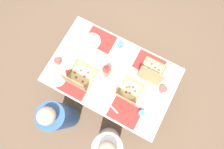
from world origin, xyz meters
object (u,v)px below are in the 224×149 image
(pizza_box_center, at_px, (80,77))
(pizza_box_corner_right, at_px, (129,92))
(cup_spare, at_px, (141,113))
(cup_clear_left, at_px, (58,61))
(soda_bottle, at_px, (106,71))
(diner_left_seat, at_px, (108,143))
(cup_clear_right, at_px, (120,44))
(cup_red, at_px, (163,89))
(plate_far_right, at_px, (119,60))
(plate_middle, at_px, (57,78))
(plate_near_left, at_px, (92,41))
(diner_right_seat, at_px, (61,116))
(pizza_box_corner_left, at_px, (151,72))

(pizza_box_center, bearing_deg, pizza_box_corner_right, -168.97)
(cup_spare, distance_m, cup_clear_left, 1.16)
(soda_bottle, bearing_deg, cup_clear_left, 14.25)
(cup_spare, xyz_separation_m, diner_left_seat, (0.17, 0.49, -0.26))
(pizza_box_corner_right, bearing_deg, cup_clear_right, -52.61)
(pizza_box_corner_right, bearing_deg, cup_red, -147.59)
(cup_clear_right, height_order, cup_clear_left, same)
(cup_red, height_order, diner_left_seat, diner_left_seat)
(plate_far_right, distance_m, diner_left_seat, 1.03)
(plate_far_right, distance_m, soda_bottle, 0.26)
(plate_middle, distance_m, plate_far_right, 0.78)
(plate_near_left, relative_size, plate_far_right, 1.12)
(plate_far_right, distance_m, cup_clear_left, 0.74)
(cup_clear_left, bearing_deg, cup_clear_right, -136.08)
(soda_bottle, height_order, diner_left_seat, diner_left_seat)
(plate_far_right, bearing_deg, diner_right_seat, 70.60)
(pizza_box_corner_left, xyz_separation_m, soda_bottle, (0.47, 0.26, 0.08))
(pizza_box_center, xyz_separation_m, plate_near_left, (0.11, -0.47, -0.04))
(pizza_box_corner_right, distance_m, cup_red, 0.40)
(pizza_box_corner_left, bearing_deg, pizza_box_corner_right, 69.27)
(pizza_box_corner_right, bearing_deg, cup_spare, 146.88)
(plate_near_left, bearing_deg, plate_far_right, 171.62)
(cup_clear_left, distance_m, cup_red, 1.30)
(cup_clear_left, bearing_deg, diner_right_seat, 118.56)
(diner_left_seat, bearing_deg, plate_middle, -23.44)
(plate_middle, relative_size, plate_far_right, 1.18)
(plate_middle, bearing_deg, diner_left_seat, 156.56)
(pizza_box_center, distance_m, cup_clear_right, 0.63)
(plate_middle, bearing_deg, cup_clear_left, -63.91)
(plate_near_left, bearing_deg, cup_clear_left, 62.03)
(plate_middle, distance_m, cup_red, 1.27)
(pizza_box_corner_left, relative_size, pizza_box_corner_right, 1.03)
(plate_middle, bearing_deg, cup_spare, -174.78)
(cup_spare, xyz_separation_m, cup_red, (-0.10, -0.36, 0.00))
(plate_far_right, relative_size, cup_clear_right, 2.15)
(cup_red, bearing_deg, cup_spare, 74.10)
(plate_far_right, bearing_deg, plate_near_left, -8.38)
(cup_clear_right, bearing_deg, pizza_box_corner_right, 127.39)
(cup_spare, bearing_deg, cup_clear_right, -46.49)
(plate_middle, distance_m, soda_bottle, 0.61)
(pizza_box_corner_left, bearing_deg, diner_right_seat, 52.62)
(plate_middle, distance_m, diner_right_seat, 0.51)
(plate_far_right, bearing_deg, pizza_box_corner_right, 134.17)
(cup_spare, relative_size, cup_clear_right, 1.04)
(cup_spare, height_order, cup_clear_right, cup_spare)
(cup_red, bearing_deg, soda_bottle, 11.27)
(cup_spare, bearing_deg, pizza_box_corner_right, -33.12)
(plate_far_right, xyz_separation_m, diner_left_seat, (-0.35, 0.94, -0.22))
(plate_middle, relative_size, cup_red, 2.39)
(plate_far_right, distance_m, cup_red, 0.63)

